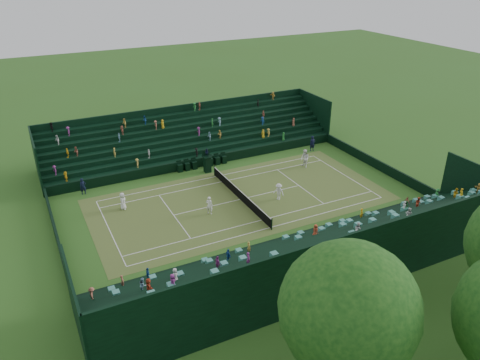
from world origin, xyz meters
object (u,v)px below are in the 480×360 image
at_px(player_near_east, 209,205).
at_px(player_far_west, 305,159).
at_px(umpire_chair, 207,162).
at_px(player_far_east, 279,192).
at_px(tennis_net, 240,195).
at_px(player_near_west, 123,201).

xyz_separation_m(player_near_east, player_far_west, (-4.60, 12.83, 0.14)).
xyz_separation_m(umpire_chair, player_far_east, (8.49, 3.47, -0.30)).
xyz_separation_m(tennis_net, player_far_west, (-3.45, 9.31, 0.45)).
relative_size(tennis_net, player_near_west, 7.32).
bearing_deg(tennis_net, player_far_east, 64.37).
xyz_separation_m(tennis_net, player_far_east, (1.52, 3.18, 0.27)).
bearing_deg(player_near_west, player_near_east, -98.41).
bearing_deg(player_far_west, umpire_chair, -113.09).
relative_size(tennis_net, player_near_east, 6.93).
height_order(tennis_net, umpire_chair, umpire_chair).
xyz_separation_m(umpire_chair, player_near_east, (8.12, -3.23, -0.26)).
xyz_separation_m(tennis_net, player_near_west, (-3.00, -9.98, 0.27)).
distance_m(player_far_west, player_far_east, 7.90).
relative_size(umpire_chair, player_far_west, 1.31).
height_order(umpire_chair, player_near_east, umpire_chair).
bearing_deg(player_near_west, player_far_west, -64.32).
distance_m(player_near_west, player_near_east, 7.68).
height_order(tennis_net, player_near_west, player_near_west).
distance_m(tennis_net, player_far_east, 3.53).
distance_m(umpire_chair, player_near_west, 10.47).
bearing_deg(player_far_east, player_far_west, 95.46).
relative_size(player_near_west, player_far_east, 1.00).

